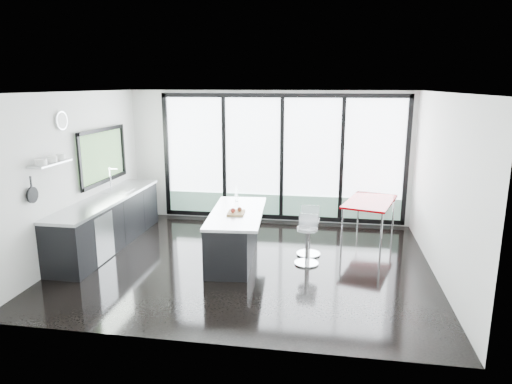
% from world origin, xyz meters
% --- Properties ---
extents(floor, '(6.00, 5.00, 0.00)m').
position_xyz_m(floor, '(0.00, 0.00, 0.00)').
color(floor, black).
rests_on(floor, ground).
extents(ceiling, '(6.00, 5.00, 0.00)m').
position_xyz_m(ceiling, '(0.00, 0.00, 2.80)').
color(ceiling, white).
rests_on(ceiling, wall_back).
extents(wall_back, '(6.00, 0.09, 2.80)m').
position_xyz_m(wall_back, '(0.27, 2.47, 1.27)').
color(wall_back, silver).
rests_on(wall_back, ground).
extents(wall_front, '(6.00, 0.00, 2.80)m').
position_xyz_m(wall_front, '(0.00, -2.50, 1.40)').
color(wall_front, silver).
rests_on(wall_front, ground).
extents(wall_left, '(0.26, 5.00, 2.80)m').
position_xyz_m(wall_left, '(-2.97, 0.27, 1.56)').
color(wall_left, silver).
rests_on(wall_left, ground).
extents(wall_right, '(0.00, 5.00, 2.80)m').
position_xyz_m(wall_right, '(3.00, 0.00, 1.40)').
color(wall_right, silver).
rests_on(wall_right, ground).
extents(counter_cabinets, '(0.69, 3.24, 1.36)m').
position_xyz_m(counter_cabinets, '(-2.67, 0.40, 0.46)').
color(counter_cabinets, black).
rests_on(counter_cabinets, floor).
extents(island, '(1.03, 2.11, 1.08)m').
position_xyz_m(island, '(-0.27, 0.17, 0.42)').
color(island, black).
rests_on(island, floor).
extents(bar_stool_near, '(0.42, 0.42, 0.64)m').
position_xyz_m(bar_stool_near, '(0.99, 0.09, 0.32)').
color(bar_stool_near, silver).
rests_on(bar_stool_near, floor).
extents(bar_stool_far, '(0.44, 0.44, 0.66)m').
position_xyz_m(bar_stool_far, '(1.00, 0.52, 0.33)').
color(bar_stool_far, silver).
rests_on(bar_stool_far, floor).
extents(red_table, '(1.16, 1.58, 0.76)m').
position_xyz_m(red_table, '(2.09, 1.59, 0.38)').
color(red_table, '#870005').
rests_on(red_table, floor).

